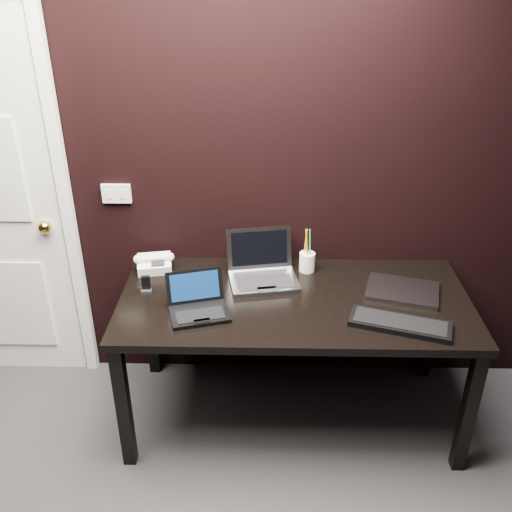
{
  "coord_description": "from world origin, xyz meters",
  "views": [
    {
      "loc": [
        0.16,
        -0.95,
        2.22
      ],
      "look_at": [
        0.11,
        1.35,
        1.0
      ],
      "focal_mm": 40.0,
      "sensor_mm": 36.0,
      "label": 1
    }
  ],
  "objects_px": {
    "closed_laptop": "(402,291)",
    "pen_cup": "(307,261)",
    "desk": "(294,311)",
    "ext_keyboard": "(400,324)",
    "mobile_phone": "(146,286)",
    "silver_laptop": "(263,272)",
    "desk_phone": "(154,263)",
    "netbook": "(198,306)"
  },
  "relations": [
    {
      "from": "desk",
      "to": "closed_laptop",
      "type": "height_order",
      "value": "closed_laptop"
    },
    {
      "from": "netbook",
      "to": "mobile_phone",
      "type": "xyz_separation_m",
      "value": [
        -0.28,
        0.17,
        -0.0
      ]
    },
    {
      "from": "desk",
      "to": "desk_phone",
      "type": "distance_m",
      "value": 0.78
    },
    {
      "from": "netbook",
      "to": "desk_phone",
      "type": "distance_m",
      "value": 0.48
    },
    {
      "from": "mobile_phone",
      "to": "closed_laptop",
      "type": "bearing_deg",
      "value": 0.86
    },
    {
      "from": "closed_laptop",
      "to": "silver_laptop",
      "type": "bearing_deg",
      "value": 170.52
    },
    {
      "from": "netbook",
      "to": "mobile_phone",
      "type": "relative_size",
      "value": 3.67
    },
    {
      "from": "netbook",
      "to": "mobile_phone",
      "type": "bearing_deg",
      "value": 148.04
    },
    {
      "from": "netbook",
      "to": "ext_keyboard",
      "type": "relative_size",
      "value": 0.68
    },
    {
      "from": "silver_laptop",
      "to": "pen_cup",
      "type": "xyz_separation_m",
      "value": [
        0.23,
        0.1,
        0.01
      ]
    },
    {
      "from": "netbook",
      "to": "ext_keyboard",
      "type": "bearing_deg",
      "value": -5.88
    },
    {
      "from": "ext_keyboard",
      "to": "desk_phone",
      "type": "height_order",
      "value": "desk_phone"
    },
    {
      "from": "silver_laptop",
      "to": "desk_phone",
      "type": "bearing_deg",
      "value": 170.85
    },
    {
      "from": "ext_keyboard",
      "to": "closed_laptop",
      "type": "relative_size",
      "value": 1.19
    },
    {
      "from": "ext_keyboard",
      "to": "desk_phone",
      "type": "bearing_deg",
      "value": 157.55
    },
    {
      "from": "pen_cup",
      "to": "closed_laptop",
      "type": "bearing_deg",
      "value": -25.19
    },
    {
      "from": "netbook",
      "to": "pen_cup",
      "type": "distance_m",
      "value": 0.67
    },
    {
      "from": "ext_keyboard",
      "to": "mobile_phone",
      "type": "relative_size",
      "value": 5.41
    },
    {
      "from": "mobile_phone",
      "to": "netbook",
      "type": "bearing_deg",
      "value": -31.96
    },
    {
      "from": "ext_keyboard",
      "to": "desk_phone",
      "type": "distance_m",
      "value": 1.29
    },
    {
      "from": "desk",
      "to": "closed_laptop",
      "type": "relative_size",
      "value": 4.28
    },
    {
      "from": "closed_laptop",
      "to": "mobile_phone",
      "type": "xyz_separation_m",
      "value": [
        -1.26,
        -0.02,
        0.02
      ]
    },
    {
      "from": "desk_phone",
      "to": "pen_cup",
      "type": "relative_size",
      "value": 0.91
    },
    {
      "from": "netbook",
      "to": "desk",
      "type": "bearing_deg",
      "value": 16.42
    },
    {
      "from": "desk",
      "to": "closed_laptop",
      "type": "xyz_separation_m",
      "value": [
        0.53,
        0.06,
        0.09
      ]
    },
    {
      "from": "ext_keyboard",
      "to": "desk",
      "type": "bearing_deg",
      "value": 153.69
    },
    {
      "from": "desk",
      "to": "mobile_phone",
      "type": "height_order",
      "value": "mobile_phone"
    },
    {
      "from": "netbook",
      "to": "closed_laptop",
      "type": "distance_m",
      "value": 1.0
    },
    {
      "from": "desk",
      "to": "netbook",
      "type": "height_order",
      "value": "netbook"
    },
    {
      "from": "silver_laptop",
      "to": "desk_phone",
      "type": "distance_m",
      "value": 0.58
    },
    {
      "from": "pen_cup",
      "to": "desk_phone",
      "type": "bearing_deg",
      "value": -179.39
    },
    {
      "from": "closed_laptop",
      "to": "mobile_phone",
      "type": "height_order",
      "value": "mobile_phone"
    },
    {
      "from": "closed_laptop",
      "to": "desk_phone",
      "type": "bearing_deg",
      "value": 170.67
    },
    {
      "from": "desk",
      "to": "ext_keyboard",
      "type": "height_order",
      "value": "ext_keyboard"
    },
    {
      "from": "ext_keyboard",
      "to": "pen_cup",
      "type": "distance_m",
      "value": 0.64
    },
    {
      "from": "mobile_phone",
      "to": "desk_phone",
      "type": "bearing_deg",
      "value": 89.97
    },
    {
      "from": "ext_keyboard",
      "to": "closed_laptop",
      "type": "distance_m",
      "value": 0.29
    },
    {
      "from": "closed_laptop",
      "to": "pen_cup",
      "type": "relative_size",
      "value": 1.66
    },
    {
      "from": "desk",
      "to": "ext_keyboard",
      "type": "xyz_separation_m",
      "value": [
        0.46,
        -0.23,
        0.09
      ]
    },
    {
      "from": "ext_keyboard",
      "to": "mobile_phone",
      "type": "xyz_separation_m",
      "value": [
        -1.19,
        0.27,
        0.02
      ]
    },
    {
      "from": "netbook",
      "to": "pen_cup",
      "type": "relative_size",
      "value": 1.34
    },
    {
      "from": "silver_laptop",
      "to": "netbook",
      "type": "bearing_deg",
      "value": -134.07
    }
  ]
}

